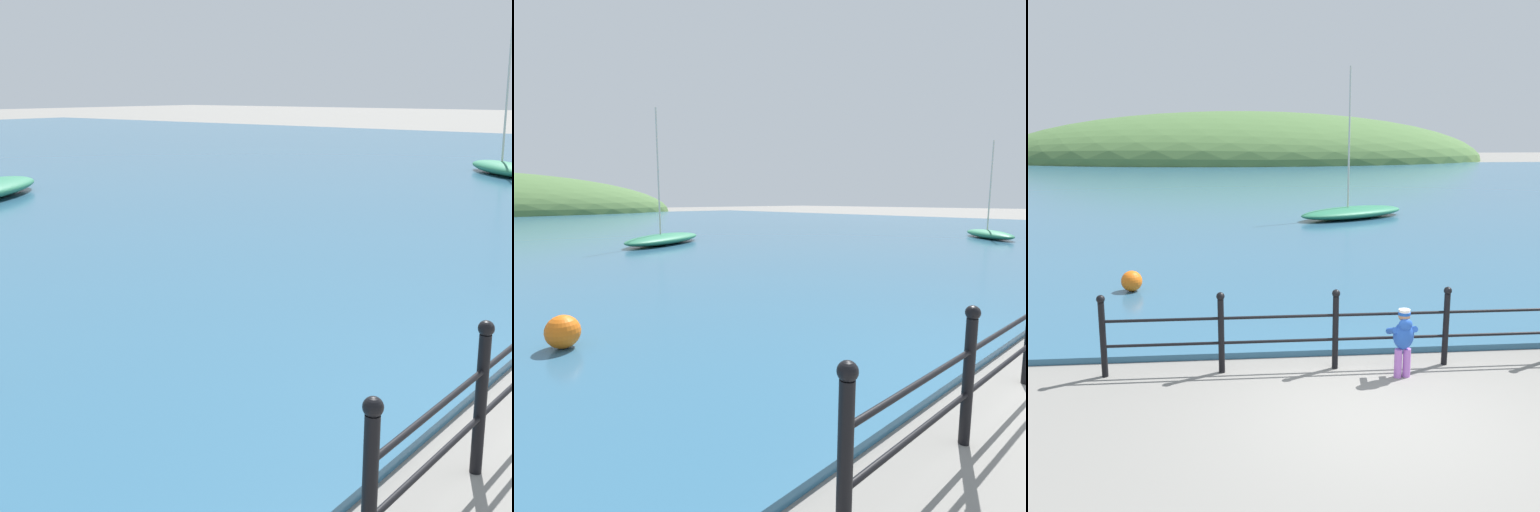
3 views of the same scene
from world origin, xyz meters
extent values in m
plane|color=slate|center=(0.00, 0.00, 0.00)|extent=(200.00, 200.00, 0.00)
cube|color=#2D5B7A|center=(0.00, 32.00, 0.05)|extent=(80.00, 60.00, 0.10)
ellipsoid|color=#476B38|center=(0.00, 70.91, 0.00)|extent=(61.85, 34.02, 12.34)
cylinder|color=black|center=(-3.60, 1.50, 0.55)|extent=(0.09, 0.09, 1.10)
sphere|color=black|center=(-3.60, 1.50, 1.15)|extent=(0.12, 0.12, 0.12)
cylinder|color=black|center=(-1.93, 1.50, 0.55)|extent=(0.09, 0.09, 1.10)
sphere|color=black|center=(-1.93, 1.50, 1.15)|extent=(0.12, 0.12, 0.12)
cylinder|color=black|center=(-0.27, 1.50, 0.55)|extent=(0.09, 0.09, 1.10)
sphere|color=black|center=(-0.27, 1.50, 1.15)|extent=(0.12, 0.12, 0.12)
cylinder|color=black|center=(1.40, 1.50, 0.55)|extent=(0.09, 0.09, 1.10)
sphere|color=black|center=(1.40, 1.50, 1.15)|extent=(0.12, 0.12, 0.12)
cylinder|color=black|center=(0.57, 1.50, 0.82)|extent=(8.34, 0.04, 0.04)
cylinder|color=black|center=(0.57, 1.50, 0.45)|extent=(8.34, 0.04, 0.04)
cylinder|color=#AD66C6|center=(0.57, 1.09, 0.21)|extent=(0.11, 0.11, 0.42)
cylinder|color=#AD66C6|center=(0.70, 1.10, 0.21)|extent=(0.11, 0.11, 0.42)
ellipsoid|color=blue|center=(0.63, 1.09, 0.62)|extent=(0.32, 0.24, 0.40)
ellipsoid|color=blue|center=(0.64, 1.03, 0.80)|extent=(0.21, 0.14, 0.18)
cylinder|color=blue|center=(0.49, 1.17, 0.67)|extent=(0.11, 0.32, 0.19)
cylinder|color=blue|center=(0.77, 1.19, 0.67)|extent=(0.11, 0.32, 0.19)
sphere|color=#A37556|center=(0.63, 1.09, 0.92)|extent=(0.17, 0.17, 0.17)
cylinder|color=#194CB2|center=(0.63, 1.09, 0.94)|extent=(0.17, 0.17, 0.04)
cylinder|color=silver|center=(0.63, 1.09, 0.98)|extent=(0.16, 0.16, 0.04)
ellipsoid|color=#287551|center=(3.13, 16.64, 0.33)|extent=(5.13, 3.83, 0.45)
cylinder|color=beige|center=(2.92, 16.52, 3.24)|extent=(0.07, 0.07, 5.38)
sphere|color=orange|center=(-3.89, 5.90, 0.32)|extent=(0.45, 0.45, 0.45)
camera|label=1|loc=(-6.81, -0.21, 2.82)|focal=50.00mm
camera|label=2|loc=(-5.27, 0.28, 2.06)|focal=28.00mm
camera|label=3|loc=(-1.79, -6.76, 3.42)|focal=42.00mm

